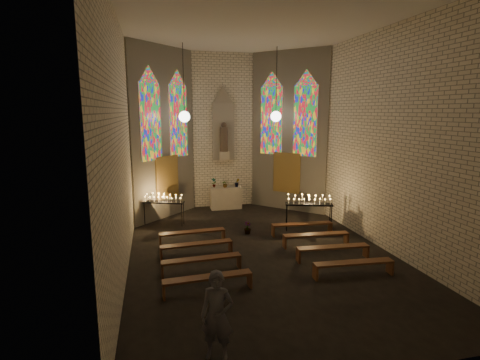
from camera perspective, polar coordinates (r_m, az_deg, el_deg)
The scene contains 18 objects.
floor at distance 12.26m, azimuth 2.78°, elevation -10.68°, with size 12.00×12.00×0.00m, color black.
room at distance 14.72m, azimuth -0.72°, elevation 7.72°, with size 8.22×12.43×7.00m.
altar at distance 17.20m, azimuth -2.19°, elevation -2.72°, with size 1.40×0.60×1.00m, color beige.
flower_vase_left at distance 17.05m, azimuth -4.00°, elevation -0.39°, with size 0.23×0.15×0.43m, color #4C723F.
flower_vase_center at distance 17.00m, azimuth -2.26°, elevation -0.56°, with size 0.31×0.27×0.34m, color #4C723F.
flower_vase_right at distance 17.11m, azimuth -0.45°, elevation -0.38°, with size 0.22×0.18×0.40m, color #4C723F.
aisle_flower_pot at distance 13.76m, azimuth 1.15°, elevation -7.29°, with size 0.25×0.25×0.45m, color #4C723F.
votive_stand_left at distance 14.91m, azimuth -11.56°, elevation -3.01°, with size 1.63×0.88×1.17m.
votive_stand_right at distance 14.17m, azimuth 10.48°, elevation -3.28°, with size 1.78×0.91×1.28m.
pew_left_0 at distance 12.88m, azimuth -7.26°, elevation -8.07°, with size 2.23×0.45×0.43m.
pew_right_0 at distance 13.82m, azimuth 9.43°, elevation -6.83°, with size 2.23×0.45×0.43m.
pew_left_1 at distance 11.75m, azimuth -6.64°, elevation -9.90°, with size 2.23×0.45×0.43m.
pew_right_1 at distance 12.78m, azimuth 11.51°, elevation -8.35°, with size 2.23×0.45×0.43m.
pew_left_2 at distance 10.64m, azimuth -5.87°, elevation -12.10°, with size 2.23×0.45×0.43m.
pew_right_2 at distance 11.76m, azimuth 13.97°, elevation -10.12°, with size 2.23×0.45×0.43m.
pew_left_3 at distance 9.55m, azimuth -4.92°, elevation -14.82°, with size 2.23×0.45×0.43m.
pew_right_3 at distance 10.79m, azimuth 16.92°, elevation -12.20°, with size 2.23×0.45×0.43m.
visitor at distance 7.10m, azimuth -3.51°, elevation -19.94°, with size 0.60×0.40×1.66m, color #4A4953.
Camera 1 is at (-3.17, -10.99, 4.42)m, focal length 28.00 mm.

